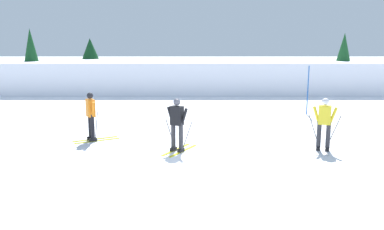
# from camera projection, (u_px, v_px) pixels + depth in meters

# --- Properties ---
(ground_plane) EXTENTS (120.00, 120.00, 0.00)m
(ground_plane) POSITION_uv_depth(u_px,v_px,m) (203.00, 167.00, 11.32)
(ground_plane) COLOR white
(far_snow_ridge) EXTENTS (80.00, 8.84, 2.02)m
(far_snow_ridge) POSITION_uv_depth(u_px,v_px,m) (195.00, 74.00, 28.87)
(far_snow_ridge) COLOR white
(far_snow_ridge) RESTS_ON ground
(skier_yellow) EXTENTS (0.96, 1.63, 1.71)m
(skier_yellow) POSITION_uv_depth(u_px,v_px,m) (322.00, 123.00, 12.84)
(skier_yellow) COLOR silver
(skier_yellow) RESTS_ON ground
(skier_black) EXTENTS (1.11, 1.57, 1.71)m
(skier_black) POSITION_uv_depth(u_px,v_px,m) (175.00, 123.00, 12.72)
(skier_black) COLOR gold
(skier_black) RESTS_ON ground
(skier_orange) EXTENTS (1.58, 1.09, 1.71)m
(skier_orange) POSITION_uv_depth(u_px,v_px,m) (89.00, 115.00, 14.06)
(skier_orange) COLOR gold
(skier_orange) RESTS_ON ground
(trail_marker_pole) EXTENTS (0.05, 0.05, 2.28)m
(trail_marker_pole) POSITION_uv_depth(u_px,v_px,m) (306.00, 90.00, 18.95)
(trail_marker_pole) COLOR #1E56AD
(trail_marker_pole) RESTS_ON ground
(conifer_far_left) EXTENTS (2.19, 2.19, 3.51)m
(conifer_far_left) POSITION_uv_depth(u_px,v_px,m) (89.00, 57.00, 29.57)
(conifer_far_left) COLOR #513823
(conifer_far_left) RESTS_ON ground
(conifer_far_right) EXTENTS (1.40, 1.40, 4.15)m
(conifer_far_right) POSITION_uv_depth(u_px,v_px,m) (29.00, 54.00, 26.60)
(conifer_far_right) COLOR #513823
(conifer_far_right) RESTS_ON ground
(conifer_far_centre) EXTENTS (1.59, 1.59, 3.87)m
(conifer_far_centre) POSITION_uv_depth(u_px,v_px,m) (341.00, 58.00, 27.09)
(conifer_far_centre) COLOR #513823
(conifer_far_centre) RESTS_ON ground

